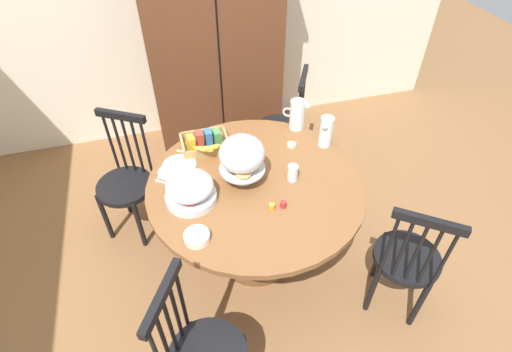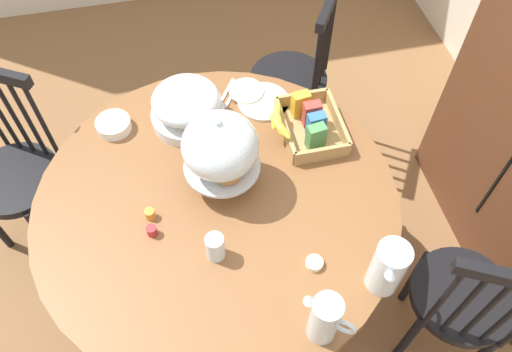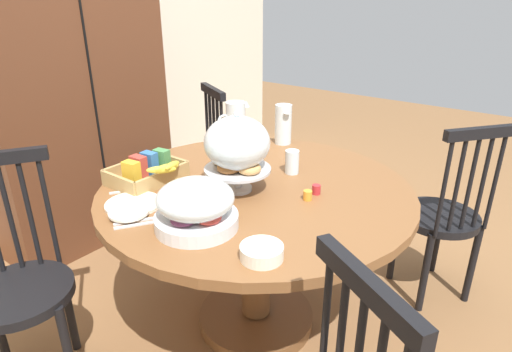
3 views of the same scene
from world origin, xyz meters
The scene contains 21 objects.
ground_plane centered at (0.00, 0.00, 0.00)m, with size 10.00×10.00×0.00m, color brown.
wooden_armoire centered at (-0.02, 1.50, 0.98)m, with size 1.18×0.60×1.96m.
dining_table centered at (-0.06, 0.02, 0.56)m, with size 1.35×1.35×0.74m.
windsor_chair_near_window centered at (0.70, -0.59, 0.45)m, with size 0.47×0.46×0.97m.
windsor_chair_by_cabinet centered at (0.42, 0.87, 0.45)m, with size 0.45×0.45×0.97m.
windsor_chair_facing_door centered at (-0.88, 0.55, 0.45)m, with size 0.46×0.46×0.97m.
pastry_stand_with_dome centered at (-0.14, 0.06, 0.94)m, with size 0.28×0.28×0.34m.
fruit_platter_covered centered at (-0.47, -0.02, 0.83)m, with size 0.30×0.30×0.18m.
orange_juice_pitcher centered at (0.38, 0.50, 0.84)m, with size 0.18×0.11×0.22m.
milk_pitcher centered at (0.49, 0.25, 0.84)m, with size 0.13×0.15×0.22m.
cereal_basket centered at (-0.30, 0.43, 0.79)m, with size 0.32×0.30×0.12m.
china_plate_large centered at (-0.50, 0.30, 0.75)m, with size 0.22×0.22×0.01m, color white.
china_plate_small centered at (-0.56, 0.24, 0.76)m, with size 0.15×0.15×0.01m, color white.
cereal_bowl centered at (-0.49, -0.33, 0.76)m, with size 0.14×0.14×0.04m, color white.
drinking_glass centered at (0.16, -0.02, 0.80)m, with size 0.06×0.06×0.11m, color silver.
butter_dish centered at (0.27, 0.30, 0.75)m, with size 0.06×0.06×0.02m, color beige.
jam_jar_strawberry centered at (0.03, -0.22, 0.76)m, with size 0.04×0.04×0.04m, color #B7282D.
jam_jar_apricot centered at (-0.04, -0.22, 0.76)m, with size 0.04×0.04×0.04m, color orange.
table_knife centered at (-0.57, 0.18, 0.74)m, with size 0.17×0.01×0.01m, color silver.
dinner_fork centered at (-0.59, 0.16, 0.74)m, with size 0.17×0.01×0.01m, color silver.
soup_spoon centered at (-0.42, 0.42, 0.74)m, with size 0.17×0.01×0.01m, color silver.
Camera 1 is at (-0.54, -1.68, 2.41)m, focal length 27.57 mm.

